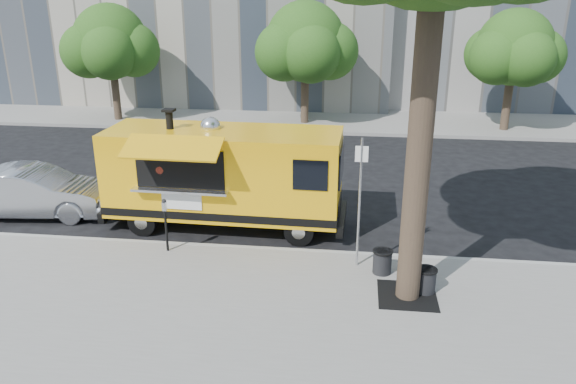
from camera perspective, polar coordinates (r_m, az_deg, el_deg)
name	(u,v)px	position (r m, az deg, el deg)	size (l,w,h in m)	color
ground	(297,239)	(14.62, 0.89, -4.80)	(120.00, 120.00, 0.00)	black
sidewalk	(275,322)	(11.10, -1.38, -13.11)	(60.00, 6.00, 0.15)	gray
curb	(293,252)	(13.75, 0.48, -6.14)	(60.00, 0.14, 0.16)	#999993
far_sidewalk	(327,121)	(27.40, 3.94, 7.25)	(60.00, 5.00, 0.15)	gray
tree_well	(407,295)	(12.05, 12.00, -10.24)	(1.20, 1.20, 0.02)	black
far_tree_a	(110,42)	(28.01, -17.59, 14.35)	(3.42, 3.42, 5.36)	#33261C
far_tree_b	(305,42)	(26.10, 1.77, 15.00)	(3.60, 3.60, 5.50)	#33261C
far_tree_c	(514,48)	(26.54, 22.02, 13.44)	(3.24, 3.24, 5.21)	#33261C
sign_post	(360,196)	(12.41, 7.30, -0.38)	(0.28, 0.06, 3.00)	silver
parking_meter	(165,219)	(13.64, -12.35, -2.67)	(0.11, 0.11, 1.33)	black
food_truck	(223,175)	(14.92, -6.62, 1.76)	(6.50, 3.04, 3.17)	#FFB50D
sedan	(34,192)	(17.40, -24.39, 0.00)	(1.50, 4.30, 1.42)	#A5A6AC
trash_bin_left	(426,279)	(12.14, 13.83, -8.63)	(0.45, 0.45, 0.54)	black
trash_bin_right	(382,261)	(12.71, 9.56, -6.91)	(0.45, 0.45, 0.54)	black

